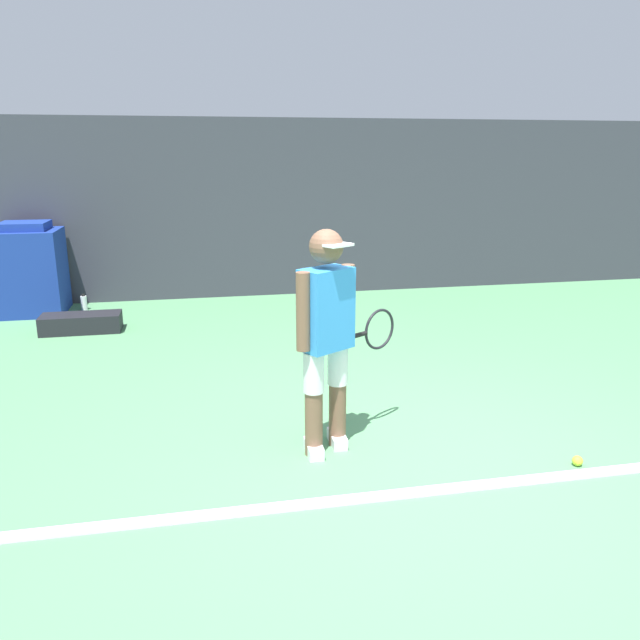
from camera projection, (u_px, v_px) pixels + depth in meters
ground_plane at (414, 471)px, 3.99m from camera, size 24.00×24.00×0.00m
back_wall at (288, 209)px, 8.68m from camera, size 24.00×0.10×2.42m
court_baseline at (429, 491)px, 3.75m from camera, size 21.60×0.10×0.01m
tennis_player at (327, 333)px, 4.08m from camera, size 0.79×0.54×1.51m
tennis_ball at (577, 461)px, 4.05m from camera, size 0.07×0.07×0.07m
covered_chair at (29, 270)px, 7.77m from camera, size 0.80×0.74×1.15m
equipment_bag at (81, 323)px, 7.05m from camera, size 0.87×0.35×0.21m
water_bottle at (84, 303)px, 8.03m from camera, size 0.08×0.08×0.21m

